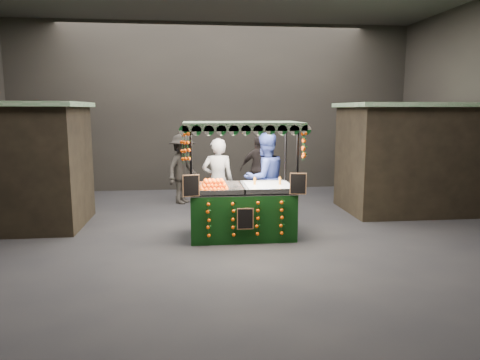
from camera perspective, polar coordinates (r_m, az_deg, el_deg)
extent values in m
plane|color=black|center=(8.96, -1.54, -6.78)|extent=(12.00, 12.00, 0.00)
cube|color=black|center=(13.60, -3.38, 9.29)|extent=(12.00, 0.10, 5.00)
cube|color=black|center=(3.66, 4.98, 9.86)|extent=(12.00, 0.10, 5.00)
cube|color=black|center=(10.34, -27.18, 1.42)|extent=(2.80, 2.00, 2.50)
cube|color=#13571F|center=(10.27, -27.71, 8.63)|extent=(3.00, 2.20, 0.10)
cube|color=black|center=(11.37, 20.45, 2.46)|extent=(2.80, 2.00, 2.50)
cube|color=#13571F|center=(11.31, 20.82, 9.02)|extent=(3.00, 2.20, 0.10)
cube|color=black|center=(8.59, 0.22, -4.38)|extent=(1.97, 1.07, 0.89)
cube|color=silver|center=(8.50, 0.22, -1.33)|extent=(1.97, 1.07, 0.04)
cylinder|color=black|center=(7.91, -6.25, -0.98)|extent=(0.04, 0.04, 2.14)
cylinder|color=black|center=(8.14, 7.33, -0.72)|extent=(0.04, 0.04, 2.14)
cylinder|color=black|center=(8.92, -6.27, 0.16)|extent=(0.04, 0.04, 2.14)
cylinder|color=black|center=(9.12, 5.83, 0.36)|extent=(0.04, 0.04, 2.14)
cube|color=#13571F|center=(8.36, 0.22, 7.25)|extent=(2.19, 1.30, 0.07)
cube|color=white|center=(8.57, 3.78, -0.91)|extent=(0.88, 0.96, 0.07)
cube|color=black|center=(7.85, -6.32, -0.73)|extent=(0.30, 0.09, 0.39)
cube|color=black|center=(8.09, 7.49, -0.47)|extent=(0.30, 0.09, 0.39)
cube|color=black|center=(8.03, 0.68, -5.02)|extent=(0.30, 0.02, 0.39)
imported|color=slate|center=(9.53, -2.88, -0.13)|extent=(0.69, 0.46, 1.85)
imported|color=navy|center=(9.46, 3.23, 0.16)|extent=(1.16, 1.04, 1.97)
imported|color=black|center=(12.21, -20.09, 1.29)|extent=(0.76, 0.60, 1.82)
imported|color=#292321|center=(12.55, 14.89, 1.46)|extent=(1.03, 0.95, 1.70)
imported|color=#2B2423|center=(11.88, 2.51, 1.46)|extent=(1.05, 0.49, 1.75)
imported|color=black|center=(11.66, -7.40, 1.44)|extent=(1.21, 1.36, 1.82)
imported|color=black|center=(12.06, -24.57, 0.25)|extent=(0.88, 0.87, 1.54)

